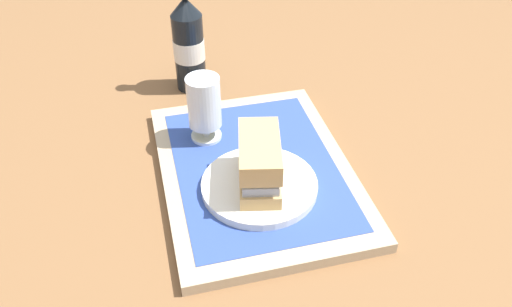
{
  "coord_description": "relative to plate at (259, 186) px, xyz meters",
  "views": [
    {
      "loc": [
        -0.67,
        0.17,
        0.61
      ],
      "look_at": [
        0.0,
        0.0,
        0.05
      ],
      "focal_mm": 36.77,
      "sensor_mm": 36.0,
      "label": 1
    }
  ],
  "objects": [
    {
      "name": "placemat",
      "position": [
        0.06,
        -0.01,
        -0.01
      ],
      "size": [
        0.38,
        0.27,
        0.0
      ],
      "primitive_type": "cube",
      "color": "#2D4793",
      "rests_on": "tray"
    },
    {
      "name": "tray",
      "position": [
        0.06,
        -0.01,
        -0.02
      ],
      "size": [
        0.44,
        0.32,
        0.02
      ],
      "primitive_type": "cube",
      "color": "tan",
      "rests_on": "ground_plane"
    },
    {
      "name": "plate",
      "position": [
        0.0,
        0.0,
        0.0
      ],
      "size": [
        0.19,
        0.19,
        0.01
      ],
      "primitive_type": "cylinder",
      "color": "silver",
      "rests_on": "placemat"
    },
    {
      "name": "ground_plane",
      "position": [
        0.06,
        -0.01,
        -0.03
      ],
      "size": [
        3.0,
        3.0,
        0.0
      ],
      "primitive_type": "plane",
      "color": "brown"
    },
    {
      "name": "sandwich",
      "position": [
        0.0,
        -0.0,
        0.05
      ],
      "size": [
        0.14,
        0.09,
        0.08
      ],
      "rotation": [
        0.0,
        0.0,
        -0.22
      ],
      "color": "tan",
      "rests_on": "plate"
    },
    {
      "name": "beer_glass",
      "position": [
        0.16,
        0.06,
        0.06
      ],
      "size": [
        0.06,
        0.06,
        0.12
      ],
      "color": "silver",
      "rests_on": "placemat"
    },
    {
      "name": "beer_bottle",
      "position": [
        0.38,
        0.05,
        0.08
      ],
      "size": [
        0.07,
        0.07,
        0.27
      ],
      "color": "black",
      "rests_on": "ground_plane"
    }
  ]
}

